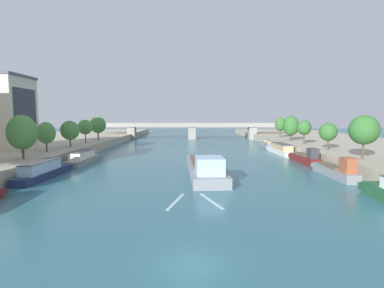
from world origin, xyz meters
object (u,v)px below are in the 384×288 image
at_px(moored_boat_left_gap_after, 43,171).
at_px(tree_left_by_lamp, 46,133).
at_px(barge_midriver, 205,167).
at_px(tree_left_distant, 22,132).
at_px(tree_left_end_of_row, 98,125).
at_px(tree_left_third, 70,130).
at_px(bridge_far, 192,129).
at_px(tree_right_end_of_row, 304,128).
at_px(moored_boat_right_lone, 336,170).
at_px(tree_left_midway, 85,127).
at_px(moored_boat_right_near, 305,158).
at_px(tree_right_past_mid, 364,130).
at_px(moored_boat_left_second, 83,158).
at_px(moored_boat_right_downstream, 281,149).
at_px(tree_right_third, 328,132).
at_px(tree_right_nearest, 291,126).
at_px(moored_boat_right_gap_after, 266,144).
at_px(tree_right_far, 281,124).

distance_m(moored_boat_left_gap_after, tree_left_by_lamp, 15.85).
distance_m(barge_midriver, tree_left_distant, 28.72).
bearing_deg(tree_left_end_of_row, tree_left_third, -90.58).
xyz_separation_m(tree_left_third, bridge_far, (26.46, 48.67, -1.64)).
height_order(tree_left_by_lamp, tree_right_end_of_row, tree_right_end_of_row).
xyz_separation_m(moored_boat_right_lone, tree_left_midway, (-47.25, 31.91, 5.05)).
height_order(tree_left_third, tree_left_end_of_row, tree_left_end_of_row).
relative_size(moored_boat_right_near, tree_right_past_mid, 1.63).
height_order(barge_midriver, moored_boat_left_second, barge_midriver).
height_order(moored_boat_right_downstream, tree_left_by_lamp, tree_left_by_lamp).
xyz_separation_m(tree_left_distant, tree_right_third, (53.28, 12.87, -0.59)).
xyz_separation_m(moored_boat_right_near, tree_left_by_lamp, (-48.17, 0.43, 4.63)).
xyz_separation_m(moored_boat_right_near, bridge_far, (-21.03, 58.24, 3.05)).
bearing_deg(bridge_far, barge_midriver, -88.41).
xyz_separation_m(tree_left_by_lamp, bridge_far, (27.14, 57.82, -1.58)).
bearing_deg(tree_left_by_lamp, barge_midriver, -20.70).
bearing_deg(moored_boat_right_near, moored_boat_left_second, 179.49).
bearing_deg(moored_boat_left_second, tree_left_end_of_row, 101.96).
relative_size(moored_boat_left_gap_after, tree_right_nearest, 1.99).
bearing_deg(moored_boat_left_second, tree_right_nearest, 28.79).
bearing_deg(moored_boat_right_downstream, moored_boat_right_lone, -90.69).
xyz_separation_m(moored_boat_left_second, tree_right_third, (47.35, 3.64, 4.63)).
distance_m(moored_boat_left_second, tree_right_past_mid, 47.99).
bearing_deg(moored_boat_right_gap_after, barge_midriver, -115.59).
distance_m(moored_boat_left_second, moored_boat_right_downstream, 43.73).
bearing_deg(moored_boat_right_gap_after, bridge_far, 127.04).
height_order(moored_boat_right_lone, tree_left_end_of_row, tree_left_end_of_row).
bearing_deg(tree_left_midway, moored_boat_right_near, -22.01).
bearing_deg(moored_boat_right_gap_after, tree_left_midway, -167.38).
bearing_deg(barge_midriver, tree_right_nearest, 55.77).
xyz_separation_m(moored_boat_right_lone, moored_boat_right_gap_after, (0.69, 42.64, -0.27)).
distance_m(moored_boat_left_second, bridge_far, 61.43).
bearing_deg(barge_midriver, tree_right_third, 30.14).
bearing_deg(bridge_far, moored_boat_left_gap_after, -106.32).
distance_m(barge_midriver, moored_boat_right_lone, 18.84).
relative_size(tree_left_midway, tree_right_nearest, 0.86).
bearing_deg(moored_boat_right_near, tree_left_midway, 157.99).
distance_m(moored_boat_left_gap_after, moored_boat_right_gap_after, 60.63).
xyz_separation_m(moored_boat_right_downstream, tree_left_distant, (-47.25, -23.54, 5.21)).
xyz_separation_m(tree_left_by_lamp, tree_left_end_of_row, (0.87, 27.87, 0.70)).
height_order(moored_boat_right_downstream, tree_right_far, tree_right_far).
xyz_separation_m(tree_left_third, tree_right_third, (53.45, -5.57, -0.05)).
bearing_deg(tree_right_past_mid, moored_boat_right_lone, -150.01).
relative_size(moored_boat_right_gap_after, tree_left_midway, 1.76).
height_order(tree_right_end_of_row, bridge_far, tree_right_end_of_row).
height_order(moored_boat_right_gap_after, tree_left_distant, tree_left_distant).
bearing_deg(tree_left_midway, tree_left_third, -89.11).
bearing_deg(moored_boat_right_downstream, tree_right_end_of_row, 8.49).
xyz_separation_m(moored_boat_right_gap_after, tree_right_third, (5.67, -25.98, 4.92)).
relative_size(moored_boat_right_downstream, tree_left_by_lamp, 2.75).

